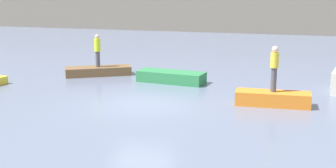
{
  "coord_description": "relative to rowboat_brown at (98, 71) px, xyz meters",
  "views": [
    {
      "loc": [
        5.9,
        -17.13,
        4.77
      ],
      "look_at": [
        0.58,
        1.74,
        0.48
      ],
      "focal_mm": 50.8,
      "sensor_mm": 36.0,
      "label": 1
    }
  ],
  "objects": [
    {
      "name": "ground_plane",
      "position": [
        4.03,
        -4.89,
        -0.22
      ],
      "size": [
        120.0,
        120.0,
        0.0
      ],
      "primitive_type": "plane",
      "color": "slate"
    },
    {
      "name": "embankment_wall",
      "position": [
        4.03,
        22.3,
        1.59
      ],
      "size": [
        80.0,
        1.2,
        3.62
      ],
      "primitive_type": "cube",
      "color": "gray",
      "rests_on": "ground_plane"
    },
    {
      "name": "rowboat_brown",
      "position": [
        0.0,
        0.0,
        0.0
      ],
      "size": [
        3.37,
        2.51,
        0.44
      ],
      "primitive_type": "cube",
      "rotation": [
        0.0,
        0.0,
        0.52
      ],
      "color": "brown",
      "rests_on": "ground_plane"
    },
    {
      "name": "rowboat_green",
      "position": [
        4.06,
        -0.64,
        0.04
      ],
      "size": [
        3.33,
        1.53,
        0.53
      ],
      "primitive_type": "cube",
      "rotation": [
        0.0,
        0.0,
        -0.13
      ],
      "color": "#2D7F47",
      "rests_on": "ground_plane"
    },
    {
      "name": "rowboat_orange",
      "position": [
        8.99,
        -3.7,
        0.05
      ],
      "size": [
        2.89,
        1.03,
        0.55
      ],
      "primitive_type": "cube",
      "rotation": [
        0.0,
        0.0,
        0.04
      ],
      "color": "orange",
      "rests_on": "ground_plane"
    },
    {
      "name": "person_yellow_shirt",
      "position": [
        8.99,
        -3.7,
        1.33
      ],
      "size": [
        0.32,
        0.32,
        1.78
      ],
      "color": "#4C4C56",
      "rests_on": "rowboat_orange"
    },
    {
      "name": "person_hiviz_shirt",
      "position": [
        0.0,
        0.0,
        1.14
      ],
      "size": [
        0.32,
        0.32,
        1.66
      ],
      "color": "#4C4C56",
      "rests_on": "rowboat_brown"
    }
  ]
}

